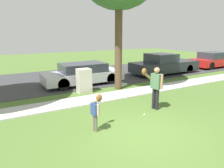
% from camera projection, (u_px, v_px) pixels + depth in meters
% --- Properties ---
extents(ground_plane, '(48.00, 48.00, 0.00)m').
position_uv_depth(ground_plane, '(93.00, 100.00, 9.26)').
color(ground_plane, '#4C6B2D').
extents(sidewalk_strip, '(36.00, 1.20, 0.06)m').
position_uv_depth(sidewalk_strip, '(92.00, 99.00, 9.34)').
color(sidewalk_strip, beige).
rests_on(sidewalk_strip, ground).
extents(road_surface, '(36.00, 6.80, 0.02)m').
position_uv_depth(road_surface, '(61.00, 79.00, 13.56)').
color(road_surface, '#38383A').
rests_on(road_surface, ground).
extents(person_adult, '(0.76, 0.59, 1.67)m').
position_uv_depth(person_adult, '(155.00, 84.00, 7.96)').
color(person_adult, black).
rests_on(person_adult, ground).
extents(person_child, '(0.46, 0.49, 1.10)m').
position_uv_depth(person_child, '(96.00, 109.00, 6.27)').
color(person_child, '#6B6656').
rests_on(person_child, ground).
extents(baseball, '(0.07, 0.07, 0.07)m').
position_uv_depth(baseball, '(144.00, 115.00, 7.53)').
color(baseball, white).
rests_on(baseball, ground).
extents(utility_cabinet, '(0.66, 0.53, 1.22)m').
position_uv_depth(utility_cabinet, '(84.00, 81.00, 10.37)').
color(utility_cabinet, beige).
rests_on(utility_cabinet, ground).
extents(parked_sedan_silver, '(4.60, 1.80, 1.23)m').
position_uv_depth(parked_sedan_silver, '(83.00, 74.00, 12.07)').
color(parked_sedan_silver, silver).
rests_on(parked_sedan_silver, road_surface).
extents(parked_pickup_dark, '(5.20, 1.95, 1.48)m').
position_uv_depth(parked_pickup_dark, '(164.00, 65.00, 15.18)').
color(parked_pickup_dark, '#23282D').
rests_on(parked_pickup_dark, road_surface).
extents(parked_hatchback_red, '(4.00, 1.75, 1.33)m').
position_uv_depth(parked_hatchback_red, '(213.00, 60.00, 17.97)').
color(parked_hatchback_red, red).
rests_on(parked_hatchback_red, road_surface).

